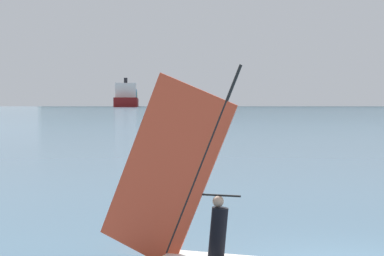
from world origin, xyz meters
name	(u,v)px	position (x,y,z in m)	size (l,w,h in m)	color
windsurfer	(199,211)	(-2.60, 0.96, 0.99)	(3.97, 2.26, 4.04)	white
cargo_ship	(127,100)	(19.94, 811.76, 9.04)	(36.38, 193.65, 33.09)	maroon
distant_headland	(329,94)	(511.00, 1485.47, 26.29)	(1325.55, 297.20, 52.58)	#4C564C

